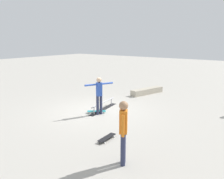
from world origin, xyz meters
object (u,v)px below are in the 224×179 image
at_px(skateboard_main, 97,111).
at_px(bystander_orange_shirt, 123,129).
at_px(skater_main, 99,93).
at_px(grind_rail, 103,106).
at_px(skate_ledge, 147,91).
at_px(loose_skateboard_black, 107,138).

relative_size(skateboard_main, bystander_orange_shirt, 0.44).
relative_size(skater_main, skateboard_main, 2.15).
relative_size(grind_rail, skate_ledge, 0.99).
relative_size(bystander_orange_shirt, loose_skateboard_black, 2.08).
height_order(skate_ledge, skater_main, skater_main).
bearing_deg(bystander_orange_shirt, loose_skateboard_black, 23.64).
relative_size(skate_ledge, bystander_orange_shirt, 1.33).
distance_m(skateboard_main, bystander_orange_shirt, 4.54).
bearing_deg(skateboard_main, grind_rail, 60.49).
height_order(bystander_orange_shirt, loose_skateboard_black, bystander_orange_shirt).
bearing_deg(loose_skateboard_black, skate_ledge, 13.96).
relative_size(skate_ledge, skateboard_main, 3.00).
distance_m(grind_rail, bystander_orange_shirt, 5.00).
bearing_deg(loose_skateboard_black, bystander_orange_shirt, -130.47).
height_order(grind_rail, skate_ledge, grind_rail).
xyz_separation_m(skater_main, bystander_orange_shirt, (2.86, 3.13, 0.02)).
bearing_deg(grind_rail, skater_main, 15.99).
bearing_deg(skateboard_main, skater_main, -57.27).
bearing_deg(grind_rail, skateboard_main, -0.27).
height_order(grind_rail, loose_skateboard_black, grind_rail).
height_order(skater_main, skateboard_main, skater_main).
bearing_deg(bystander_orange_shirt, skate_ledge, -5.53).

